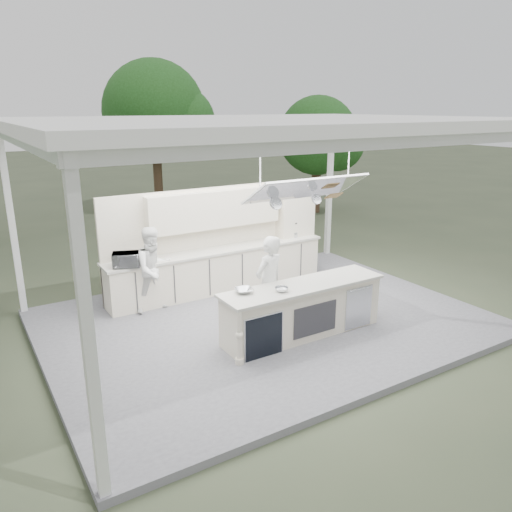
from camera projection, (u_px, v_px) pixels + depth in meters
ground at (266, 325)px, 9.64m from camera, size 90.00×90.00×0.00m
stage_deck at (266, 322)px, 9.62m from camera, size 8.00×6.00×0.12m
tent at (267, 127)px, 8.56m from camera, size 8.20×6.20×3.86m
demo_island at (302, 310)px, 8.82m from camera, size 3.10×0.79×0.95m
back_counter at (219, 269)px, 11.02m from camera, size 5.08×0.72×0.95m
back_wall_unit at (232, 222)px, 11.13m from camera, size 5.05×0.48×2.25m
tree_cluster at (103, 130)px, 16.57m from camera, size 19.55×9.40×5.85m
head_chef at (269, 284)px, 8.91m from camera, size 0.74×0.59×1.77m
sous_chef at (154, 269)px, 9.81m from camera, size 0.92×0.77×1.71m
toaster_oven at (126, 260)px, 9.61m from camera, size 0.60×0.50×0.28m
bowl_large at (244, 291)px, 8.29m from camera, size 0.36×0.36×0.07m
bowl_small at (282, 289)px, 8.35m from camera, size 0.23×0.23×0.07m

